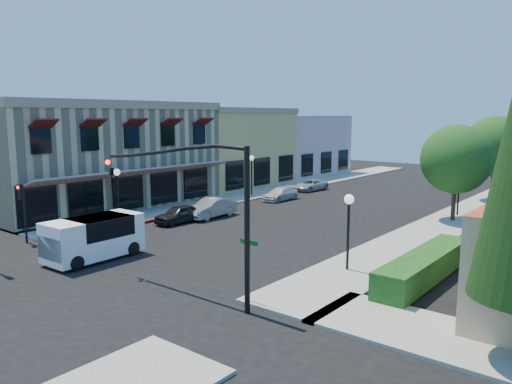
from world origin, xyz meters
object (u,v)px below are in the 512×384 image
Objects in this scene: lamppost_right_far at (459,178)px; parked_car_b at (211,208)px; lamppost_left_near at (117,181)px; lamppost_left_far at (252,165)px; street_tree_b at (495,146)px; white_van at (93,236)px; signal_mast_arm at (203,195)px; lamppost_right_near at (349,213)px; secondary_signal at (22,202)px; parked_car_c at (280,194)px; street_tree_a at (456,159)px; street_name_sign at (249,260)px; parked_car_d at (311,185)px; parked_car_a at (179,214)px.

lamppost_right_far reaches higher than parked_car_b.
lamppost_left_far is (0.00, 14.00, 0.00)m from lamppost_left_near.
white_van is (-11.02, -30.05, -3.34)m from street_tree_b.
lamppost_right_near is (2.64, 6.50, -1.35)m from signal_mast_arm.
lamppost_right_near reaches higher than secondary_signal.
parked_car_c is at bearing 118.61° from signal_mast_arm.
white_van is (6.28, -6.05, -1.53)m from lamppost_left_near.
white_van is at bearing -118.79° from street_tree_a.
lamppost_right_far is 0.97× the size of parked_car_c.
secondary_signal is 1.33× the size of street_name_sign.
lamppost_right_near is at bearing 67.88° from signal_mast_arm.
secondary_signal is 0.93× the size of lamppost_left_far.
lamppost_left_near reaches higher than street_name_sign.
lamppost_right_far is at bearing 83.30° from signal_mast_arm.
lamppost_right_near is at bearing -42.87° from parked_car_c.
parked_car_c is at bearing -179.00° from street_tree_a.
signal_mast_arm is 2.12× the size of parked_car_d.
white_van is at bearing 5.36° from secondary_signal.
parked_car_b is (-13.60, -19.00, -3.87)m from street_tree_b.
lamppost_right_far is (17.00, 2.00, 0.00)m from lamppost_left_far.
lamppost_right_far is (-0.30, 2.00, -1.46)m from street_tree_a.
street_tree_a is 1.95× the size of secondary_signal.
lamppost_right_near is (17.00, -14.00, 0.00)m from lamppost_left_far.
street_name_sign is 17.05m from lamppost_left_near.
lamppost_left_near is (-17.30, -14.00, -1.46)m from street_tree_a.
lamppost_right_near is 0.75× the size of white_van.
parked_car_b is at bearing -125.59° from street_tree_b.
parked_car_d is at bearing 114.45° from signal_mast_arm.
secondary_signal is 0.90× the size of parked_car_c.
lamppost_right_far is at bearing 43.26° from lamppost_left_near.
street_name_sign is at bearing -92.63° from lamppost_right_far.
lamppost_left_far and lamppost_right_far have the same top height.
lamppost_right_near is 0.97× the size of parked_car_c.
street_tree_a is 20.00m from street_name_sign.
lamppost_right_near is 0.88× the size of parked_car_b.
street_tree_b is 1.97× the size of lamppost_right_far.
street_name_sign is 21.85m from lamppost_right_far.
secondary_signal is at bearing -88.61° from lamppost_left_far.
lamppost_left_far is at bearing 91.39° from secondary_signal.
lamppost_right_far is (17.00, 16.00, 0.00)m from lamppost_left_near.
secondary_signal is (-16.80, -20.59, -1.88)m from street_tree_a.
street_name_sign reaches higher than parked_car_d.
parked_car_b is 1.10× the size of parked_car_c.
lamppost_left_far is at bearing 108.49° from parked_car_a.
signal_mast_arm is 16.05m from parked_car_b.
parked_car_c is at bearing -75.16° from parked_car_d.
white_van is (-8.07, 0.45, -2.88)m from signal_mast_arm.
parked_car_b is 15.08m from parked_car_d.
secondary_signal is 26.73m from parked_car_d.
white_van is at bearing 176.78° from signal_mast_arm.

